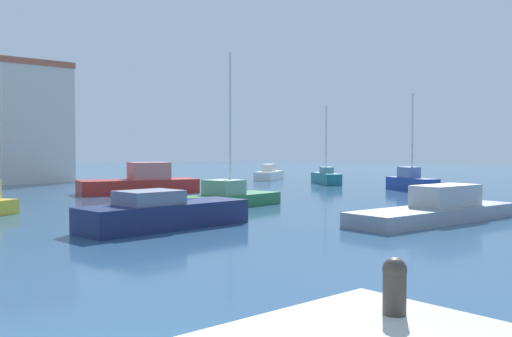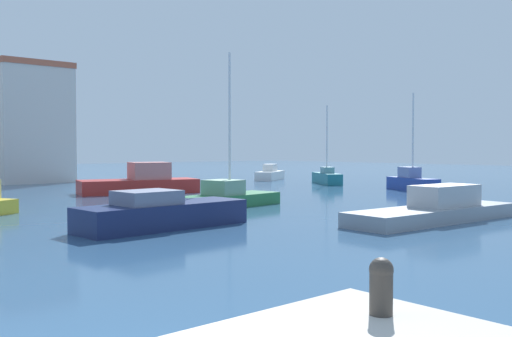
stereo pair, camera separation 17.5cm
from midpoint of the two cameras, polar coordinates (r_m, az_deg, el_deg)
water at (r=31.37m, az=-6.32°, el=-3.35°), size 160.00×160.00×0.00m
mooring_bollard at (r=6.30m, az=13.28°, el=-11.23°), size 0.26×0.26×0.61m
sailboat_green_outer_mooring at (r=28.61m, az=-2.62°, el=-2.86°), size 6.01×2.81×7.74m
motorboat_grey_far_left at (r=24.02m, az=17.95°, el=-3.94°), size 8.84×2.67×1.44m
motorboat_navy_behind_lamppost at (r=21.08m, az=-9.25°, el=-4.47°), size 6.63×2.40×1.42m
sailboat_blue_far_right at (r=41.09m, az=15.54°, el=-1.27°), size 2.82×4.69×6.80m
sailboat_teal_near_pier at (r=47.40m, az=7.24°, el=-0.88°), size 3.61×4.75×6.52m
motorboat_white_distant_east at (r=53.21m, az=1.52°, el=-0.60°), size 4.88×3.85×1.49m
motorboat_red_mid_harbor at (r=38.02m, az=-11.34°, el=-1.38°), size 8.03×4.50×2.03m
yacht_club at (r=53.53m, az=-21.99°, el=4.26°), size 6.16×6.97×10.32m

